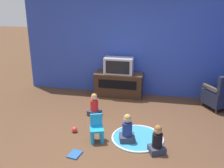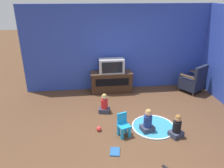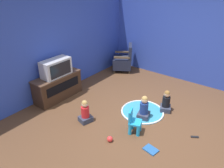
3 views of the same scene
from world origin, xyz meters
name	(u,v)px [view 2 (image 2 of 3)]	position (x,y,z in m)	size (l,w,h in m)	color
ground_plane	(142,132)	(0.00, 0.00, 0.00)	(30.00, 30.00, 0.00)	brown
wall_back	(118,48)	(-0.18, 2.52, 1.27)	(5.64, 0.12, 2.54)	#2D47B2
tv_cabinet	(111,81)	(-0.43, 2.22, 0.32)	(1.25, 0.45, 0.62)	#382316
television	(112,66)	(-0.43, 2.19, 0.83)	(0.73, 0.35, 0.42)	#B7B7BC
black_armchair	(193,81)	(2.03, 1.91, 0.34)	(0.82, 0.81, 0.86)	brown
yellow_kid_chair	(124,127)	(-0.43, -0.05, 0.21)	(0.31, 0.30, 0.50)	#1E99DB
play_mat	(153,126)	(0.30, 0.17, 0.01)	(0.99, 0.99, 0.04)	teal
child_watching_left	(104,104)	(-0.75, 0.97, 0.22)	(0.31, 0.29, 0.52)	#33384C
child_watching_center	(148,122)	(0.12, 0.04, 0.23)	(0.33, 0.30, 0.54)	#33384C
child_watching_right	(177,127)	(0.67, -0.22, 0.22)	(0.34, 0.32, 0.52)	#33384C
toy_ball	(99,129)	(-0.94, 0.16, 0.06)	(0.11, 0.11, 0.11)	red
book	(115,152)	(-0.68, -0.57, 0.01)	(0.23, 0.28, 0.02)	#235699
remote_control	(166,168)	(0.15, -1.09, 0.01)	(0.12, 0.15, 0.02)	black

